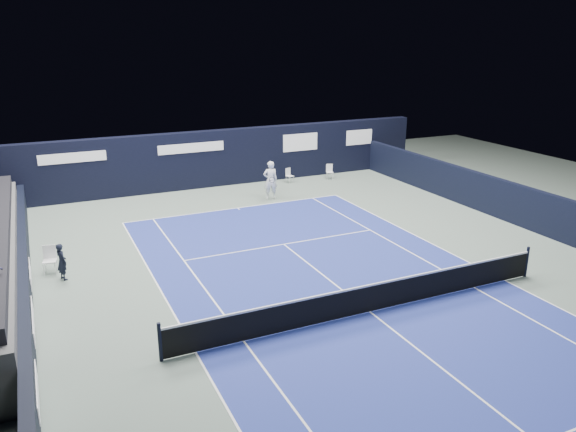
# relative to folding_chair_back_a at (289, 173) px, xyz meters

# --- Properties ---
(ground) EXTENTS (48.00, 48.00, 0.00)m
(ground) POSITION_rel_folding_chair_back_a_xyz_m (-4.39, -13.43, -0.55)
(ground) COLOR slate
(ground) RESTS_ON ground
(court_surface) EXTENTS (10.97, 23.77, 0.01)m
(court_surface) POSITION_rel_folding_chair_back_a_xyz_m (-4.39, -15.43, -0.54)
(court_surface) COLOR navy
(court_surface) RESTS_ON ground
(enclosure_wall_right) EXTENTS (0.30, 22.00, 1.80)m
(enclosure_wall_right) POSITION_rel_folding_chair_back_a_xyz_m (6.11, -9.43, 0.35)
(enclosure_wall_right) COLOR black
(enclosure_wall_right) RESTS_ON ground
(folding_chair_back_a) EXTENTS (0.45, 0.47, 0.82)m
(folding_chair_back_a) POSITION_rel_folding_chair_back_a_xyz_m (0.00, 0.00, 0.00)
(folding_chair_back_a) COLOR silver
(folding_chair_back_a) RESTS_ON ground
(folding_chair_back_b) EXTENTS (0.48, 0.47, 0.86)m
(folding_chair_back_b) POSITION_rel_folding_chair_back_a_xyz_m (2.53, -0.26, -0.06)
(folding_chair_back_b) COLOR silver
(folding_chair_back_b) RESTS_ON ground
(line_judge_chair) EXTENTS (0.52, 0.50, 0.99)m
(line_judge_chair) POSITION_rel_folding_chair_back_a_xyz_m (-13.07, -8.07, 0.02)
(line_judge_chair) COLOR white
(line_judge_chair) RESTS_ON ground
(line_judge) EXTENTS (0.47, 0.56, 1.31)m
(line_judge) POSITION_rel_folding_chair_back_a_xyz_m (-12.71, -8.91, 0.11)
(line_judge) COLOR black
(line_judge) RESTS_ON ground
(court_markings) EXTENTS (11.03, 23.83, 0.00)m
(court_markings) POSITION_rel_folding_chair_back_a_xyz_m (-4.39, -15.43, -0.54)
(court_markings) COLOR white
(court_markings) RESTS_ON court_surface
(tennis_net) EXTENTS (12.90, 0.10, 1.10)m
(tennis_net) POSITION_rel_folding_chair_back_a_xyz_m (-4.39, -15.43, -0.04)
(tennis_net) COLOR black
(tennis_net) RESTS_ON ground
(back_sponsor_wall) EXTENTS (26.00, 0.63, 3.10)m
(back_sponsor_wall) POSITION_rel_folding_chair_back_a_xyz_m (-4.39, 1.07, 1.00)
(back_sponsor_wall) COLOR black
(back_sponsor_wall) RESTS_ON ground
(side_barrier_left) EXTENTS (0.33, 22.00, 1.20)m
(side_barrier_left) POSITION_rel_folding_chair_back_a_xyz_m (-13.89, -9.45, 0.05)
(side_barrier_left) COLOR black
(side_barrier_left) RESTS_ON ground
(tennis_player) EXTENTS (0.81, 0.92, 1.99)m
(tennis_player) POSITION_rel_folding_chair_back_a_xyz_m (-2.28, -2.73, 0.45)
(tennis_player) COLOR white
(tennis_player) RESTS_ON ground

